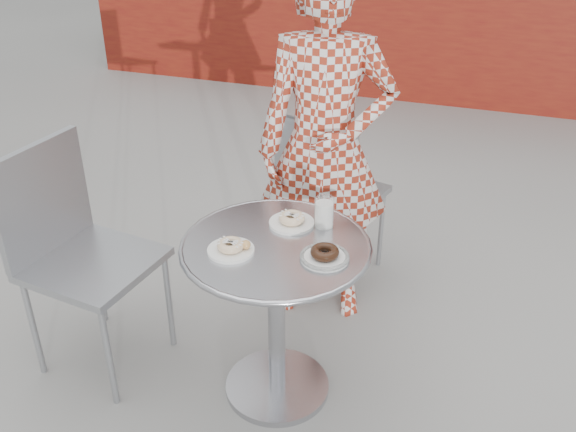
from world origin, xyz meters
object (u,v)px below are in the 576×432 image
(milk_cup, at_px, (324,213))
(plate_near, at_px, (232,247))
(chair_far, at_px, (332,226))
(plate_far, at_px, (292,220))
(chair_left, at_px, (98,302))
(plate_checker, at_px, (325,255))
(bistro_table, at_px, (276,283))
(seated_person, at_px, (325,149))

(milk_cup, bearing_deg, plate_near, -133.32)
(chair_far, relative_size, plate_far, 5.20)
(chair_left, height_order, plate_checker, chair_left)
(bistro_table, relative_size, plate_near, 4.23)
(plate_checker, relative_size, milk_cup, 1.47)
(chair_left, height_order, milk_cup, chair_left)
(plate_far, xyz_separation_m, milk_cup, (0.11, 0.03, 0.04))
(chair_far, distance_m, plate_near, 1.06)
(chair_far, height_order, chair_left, chair_left)
(plate_checker, bearing_deg, seated_person, 105.62)
(plate_far, relative_size, milk_cup, 1.46)
(chair_far, bearing_deg, plate_checker, 117.80)
(chair_left, height_order, seated_person, seated_person)
(bistro_table, bearing_deg, milk_cup, 54.33)
(seated_person, bearing_deg, plate_near, -112.79)
(chair_far, xyz_separation_m, plate_far, (0.03, -0.72, 0.43))
(chair_far, height_order, plate_checker, chair_far)
(chair_left, relative_size, seated_person, 0.59)
(chair_far, xyz_separation_m, seated_person, (0.02, -0.26, 0.52))
(milk_cup, bearing_deg, plate_far, -167.19)
(seated_person, relative_size, milk_cup, 13.83)
(bistro_table, distance_m, plate_checker, 0.26)
(bistro_table, xyz_separation_m, plate_far, (0.01, 0.15, 0.18))
(bistro_table, relative_size, chair_far, 0.79)
(seated_person, height_order, plate_checker, seated_person)
(chair_left, xyz_separation_m, plate_far, (0.76, 0.20, 0.41))
(bistro_table, distance_m, milk_cup, 0.31)
(chair_far, distance_m, plate_checker, 1.02)
(plate_far, height_order, plate_checker, same)
(seated_person, bearing_deg, milk_cup, -87.00)
(chair_left, relative_size, milk_cup, 8.19)
(bistro_table, bearing_deg, chair_left, -176.15)
(chair_far, relative_size, chair_left, 0.93)
(plate_checker, bearing_deg, chair_left, -179.08)
(plate_near, height_order, milk_cup, milk_cup)
(bistro_table, xyz_separation_m, milk_cup, (0.12, 0.17, 0.22))
(bistro_table, height_order, plate_near, plate_near)
(plate_checker, distance_m, milk_cup, 0.22)
(bistro_table, xyz_separation_m, seated_person, (0.01, 0.61, 0.27))
(chair_far, bearing_deg, milk_cup, 116.60)
(plate_near, height_order, plate_checker, same)
(plate_far, bearing_deg, plate_near, -119.64)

